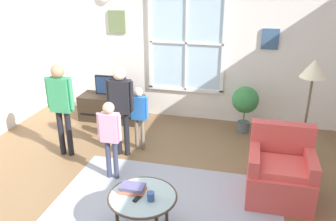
% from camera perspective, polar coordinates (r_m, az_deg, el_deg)
% --- Properties ---
extents(ground_plane, '(6.56, 6.38, 0.02)m').
position_cam_1_polar(ground_plane, '(4.19, -4.10, -16.34)').
color(ground_plane, brown).
extents(back_wall, '(5.96, 0.17, 2.83)m').
position_cam_1_polar(back_wall, '(6.27, 3.85, 11.15)').
color(back_wall, silver).
rests_on(back_wall, ground_plane).
extents(area_rug, '(2.69, 2.03, 0.01)m').
position_cam_1_polar(area_rug, '(4.17, -0.65, -16.29)').
color(area_rug, '#999EAD').
rests_on(area_rug, ground_plane).
extents(tv_stand, '(1.18, 0.48, 0.47)m').
position_cam_1_polar(tv_stand, '(6.50, -9.21, 0.42)').
color(tv_stand, '#2D2319').
rests_on(tv_stand, ground_plane).
extents(television, '(0.58, 0.08, 0.38)m').
position_cam_1_polar(television, '(6.35, -9.45, 4.07)').
color(television, '#4C4C4C').
rests_on(television, tv_stand).
extents(armchair, '(0.76, 0.74, 0.87)m').
position_cam_1_polar(armchair, '(4.45, 17.97, -9.73)').
color(armchair, '#D14C47').
rests_on(armchair, ground_plane).
extents(coffee_table, '(0.72, 0.72, 0.45)m').
position_cam_1_polar(coffee_table, '(3.67, -4.22, -14.23)').
color(coffee_table, '#99B2B7').
rests_on(coffee_table, ground_plane).
extents(book_stack, '(0.26, 0.18, 0.07)m').
position_cam_1_polar(book_stack, '(3.71, -5.86, -12.67)').
color(book_stack, '#CB7356').
rests_on(book_stack, coffee_table).
extents(cup, '(0.08, 0.08, 0.09)m').
position_cam_1_polar(cup, '(3.56, -2.87, -13.99)').
color(cup, '#334C8C').
rests_on(cup, coffee_table).
extents(remote_near_books, '(0.07, 0.15, 0.02)m').
position_cam_1_polar(remote_near_books, '(3.61, -4.98, -14.13)').
color(remote_near_books, black).
rests_on(remote_near_books, coffee_table).
extents(person_green_shirt, '(0.42, 0.19, 1.40)m').
position_cam_1_polar(person_green_shirt, '(5.18, -17.24, 1.66)').
color(person_green_shirt, black).
rests_on(person_green_shirt, ground_plane).
extents(person_blue_shirt, '(0.30, 0.14, 1.01)m').
position_cam_1_polar(person_blue_shirt, '(5.21, -4.82, -0.15)').
color(person_blue_shirt, '#726656').
rests_on(person_blue_shirt, ground_plane).
extents(person_pink_shirt, '(0.33, 0.15, 1.08)m').
position_cam_1_polar(person_pink_shirt, '(4.49, -9.54, -3.51)').
color(person_pink_shirt, '#333851').
rests_on(person_pink_shirt, ground_plane).
extents(person_black_shirt, '(0.41, 0.19, 1.36)m').
position_cam_1_polar(person_black_shirt, '(5.00, -7.80, 1.46)').
color(person_black_shirt, black).
rests_on(person_black_shirt, ground_plane).
extents(potted_plant_by_window, '(0.45, 0.45, 0.81)m').
position_cam_1_polar(potted_plant_by_window, '(5.96, 12.60, 1.37)').
color(potted_plant_by_window, '#4C565B').
rests_on(potted_plant_by_window, ground_plane).
extents(floor_lamp, '(0.32, 0.32, 1.61)m').
position_cam_1_polar(floor_lamp, '(4.56, 22.68, 4.49)').
color(floor_lamp, black).
rests_on(floor_lamp, ground_plane).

